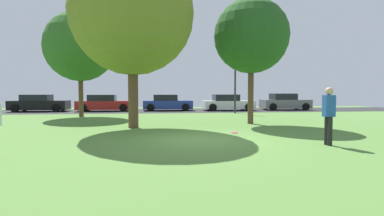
{
  "coord_description": "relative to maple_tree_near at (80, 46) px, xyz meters",
  "views": [
    {
      "loc": [
        -1.58,
        -10.12,
        1.63
      ],
      "look_at": [
        0.0,
        2.14,
        0.96
      ],
      "focal_mm": 28.2,
      "sensor_mm": 36.0,
      "label": 1
    }
  ],
  "objects": [
    {
      "name": "ground_plane",
      "position": [
        6.32,
        -10.58,
        -4.61
      ],
      "size": [
        44.0,
        44.0,
        0.0
      ],
      "primitive_type": "plane",
      "color": "#547F38"
    },
    {
      "name": "road_strip",
      "position": [
        6.32,
        5.42,
        -4.61
      ],
      "size": [
        44.0,
        6.4,
        0.01
      ],
      "primitive_type": "cube",
      "color": "#28282B",
      "rests_on": "ground_plane"
    },
    {
      "name": "maple_tree_near",
      "position": [
        0.0,
        0.0,
        0.0
      ],
      "size": [
        4.59,
        4.59,
        6.91
      ],
      "color": "brown",
      "rests_on": "ground_plane"
    },
    {
      "name": "birch_tree_lone",
      "position": [
        9.68,
        -5.83,
        -0.17
      ],
      "size": [
        3.78,
        3.78,
        6.34
      ],
      "color": "brown",
      "rests_on": "ground_plane"
    },
    {
      "name": "oak_tree_left",
      "position": [
        3.84,
        -6.84,
        0.51
      ],
      "size": [
        5.52,
        5.52,
        7.89
      ],
      "color": "brown",
      "rests_on": "ground_plane"
    },
    {
      "name": "person_catcher",
      "position": [
        10.03,
        -12.18,
        -3.62
      ],
      "size": [
        0.33,
        0.3,
        1.77
      ],
      "rotation": [
        0.0,
        0.0,
        -3.09
      ],
      "color": "black",
      "rests_on": "ground_plane"
    },
    {
      "name": "frisbee_disc",
      "position": [
        7.92,
        -9.17,
        -4.6
      ],
      "size": [
        0.27,
        0.27,
        0.03
      ],
      "primitive_type": "cylinder",
      "color": "#EA2D6B",
      "rests_on": "ground_plane"
    },
    {
      "name": "parked_car_black",
      "position": [
        -4.67,
        5.72,
        -3.96
      ],
      "size": [
        4.5,
        2.07,
        1.4
      ],
      "color": "black",
      "rests_on": "ground_plane"
    },
    {
      "name": "parked_car_red",
      "position": [
        0.64,
        5.53,
        -3.97
      ],
      "size": [
        4.57,
        2.08,
        1.39
      ],
      "color": "#B21E1E",
      "rests_on": "ground_plane"
    },
    {
      "name": "parked_car_blue",
      "position": [
        5.95,
        5.65,
        -3.97
      ],
      "size": [
        4.23,
        2.07,
        1.39
      ],
      "color": "#233893",
      "rests_on": "ground_plane"
    },
    {
      "name": "parked_car_white",
      "position": [
        11.25,
        5.19,
        -3.97
      ],
      "size": [
        4.47,
        2.05,
        1.4
      ],
      "color": "white",
      "rests_on": "ground_plane"
    },
    {
      "name": "parked_car_grey",
      "position": [
        16.56,
        5.26,
        -3.93
      ],
      "size": [
        4.32,
        1.99,
        1.48
      ],
      "color": "slate",
      "rests_on": "ground_plane"
    },
    {
      "name": "street_lamp_post",
      "position": [
        10.92,
        1.62,
        -2.36
      ],
      "size": [
        0.14,
        0.14,
        4.5
      ],
      "primitive_type": "cylinder",
      "color": "#2D2D33",
      "rests_on": "ground_plane"
    }
  ]
}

